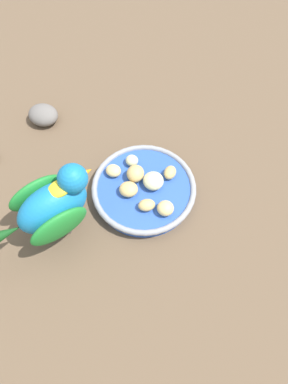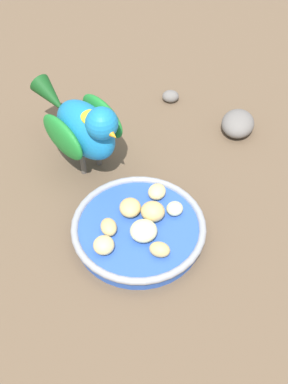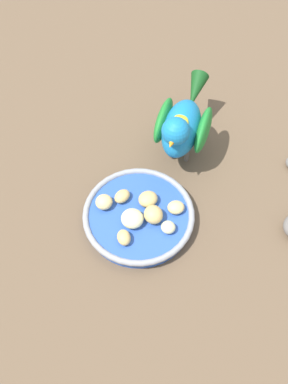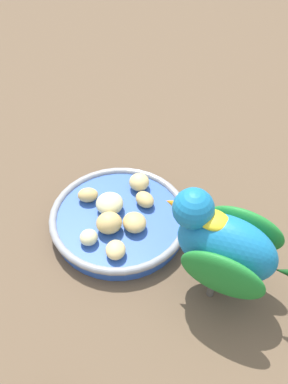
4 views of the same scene
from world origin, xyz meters
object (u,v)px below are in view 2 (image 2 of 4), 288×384
Objects in this scene: apple_piece_7 at (128,206)px; pebble_0 at (171,96)px; apple_piece_5 at (104,245)px; apple_piece_6 at (175,209)px; apple_piece_1 at (144,231)px; rock_large at (238,124)px; apple_piece_4 at (160,249)px; feeding_bowl at (139,230)px; apple_piece_0 at (155,190)px; parrot at (84,126)px; apple_piece_3 at (109,227)px; apple_piece_2 at (155,210)px.

pebble_0 is at bearing -53.43° from apple_piece_7.
apple_piece_6 is at bearing -95.18° from apple_piece_5.
apple_piece_1 is 0.60× the size of rock_large.
apple_piece_7 reaches higher than apple_piece_6.
apple_piece_4 is 0.08m from apple_piece_5.
apple_piece_5 is 0.46× the size of rock_large.
apple_piece_6 is (-0.01, -0.06, 0.02)m from feeding_bowl.
apple_piece_7 is 0.30m from pebble_0.
apple_piece_6 is (-0.05, 0.00, -0.00)m from apple_piece_0.
apple_piece_6 is 0.19m from parrot.
apple_piece_7 is at bearing -12.91° from feeding_bowl.
apple_piece_3 is 0.10m from apple_piece_6.
apple_piece_3 is 0.05m from apple_piece_7.
apple_piece_4 is 0.14× the size of parrot.
apple_piece_3 is at bearing 70.59° from apple_piece_6.
parrot is at bearing -10.11° from apple_piece_1.
parrot is 0.28m from rock_large.
apple_piece_3 is at bearing 21.94° from apple_piece_4.
apple_piece_5 reaches higher than apple_piece_3.
apple_piece_5 reaches higher than apple_piece_0.
apple_piece_7 is at bearing 89.54° from apple_piece_0.
apple_piece_5 is (0.05, 0.06, 0.00)m from apple_piece_4.
apple_piece_6 is at bearing -132.53° from apple_piece_7.
rock_large is at bearing -74.15° from apple_piece_2.
apple_piece_0 is 0.11m from apple_piece_4.
apple_piece_0 is 1.00× the size of apple_piece_5.
apple_piece_1 reaches higher than apple_piece_5.
apple_piece_4 is 1.18× the size of apple_piece_6.
parrot is (0.18, 0.03, 0.06)m from apple_piece_6.
apple_piece_4 is at bearing 113.92° from rock_large.
pebble_0 is (0.27, -0.25, -0.02)m from apple_piece_4.
apple_piece_6 is at bearing 8.70° from parrot.
feeding_bowl is 0.32m from pebble_0.
parrot is at bearing 100.40° from pebble_0.
parrot is at bearing -28.40° from apple_piece_5.
feeding_bowl is 0.03m from apple_piece_1.
apple_piece_2 is 0.07m from apple_piece_3.
apple_piece_6 is at bearing -102.52° from feeding_bowl.
apple_piece_7 is at bearing -74.87° from apple_piece_3.
apple_piece_7 is 0.16× the size of parrot.
apple_piece_3 is 0.17m from parrot.
apple_piece_3 is 1.05× the size of apple_piece_4.
apple_piece_7 is (0.05, -0.01, -0.00)m from apple_piece_1.
rock_large is 0.14m from pebble_0.
feeding_bowl is 5.66× the size of apple_piece_7.
apple_piece_0 is 0.46× the size of rock_large.
apple_piece_6 is 0.12× the size of parrot.
apple_piece_0 is 0.22m from rock_large.
apple_piece_1 is (-0.05, 0.07, 0.00)m from apple_piece_0.
feeding_bowl is 0.04m from apple_piece_2.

